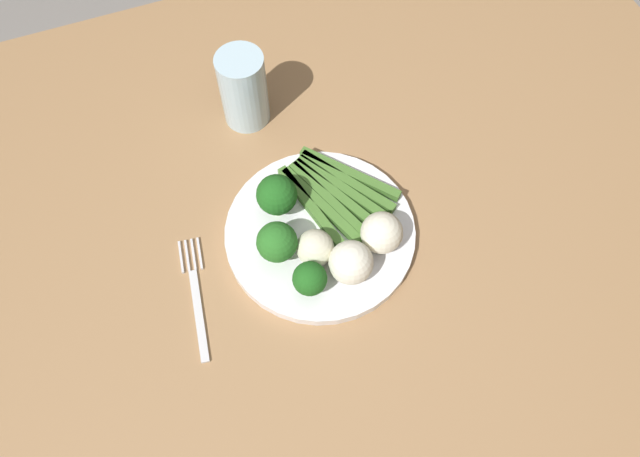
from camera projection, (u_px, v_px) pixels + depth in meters
The scene contains 12 objects.
ground_plane at pixel (309, 400), 1.47m from camera, with size 6.00×6.00×0.02m, color gray.
dining_table at pixel (302, 295), 0.86m from camera, with size 1.35×1.06×0.77m.
plate at pixel (320, 233), 0.79m from camera, with size 0.25×0.25×0.01m, color white.
asparagus_bundle at pixel (334, 193), 0.80m from camera, with size 0.14×0.17×0.01m.
broccoli_right at pixel (278, 195), 0.76m from camera, with size 0.05×0.05×0.06m.
broccoli_front_left at pixel (277, 242), 0.73m from camera, with size 0.05×0.05×0.06m.
broccoli_back at pixel (311, 278), 0.72m from camera, with size 0.04×0.04×0.05m.
cauliflower_front at pixel (351, 263), 0.73m from camera, with size 0.05×0.05×0.05m, color white.
cauliflower_near_fork at pixel (382, 233), 0.75m from camera, with size 0.05×0.05×0.05m, color silver.
cauliflower_left at pixel (315, 246), 0.74m from camera, with size 0.05×0.05×0.05m, color beige.
fork at pixel (196, 296), 0.75m from camera, with size 0.04×0.17×0.00m.
water_glass at pixel (243, 89), 0.84m from camera, with size 0.07×0.07×0.12m, color silver.
Camera 1 is at (-0.09, -0.31, 1.48)m, focal length 34.16 mm.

